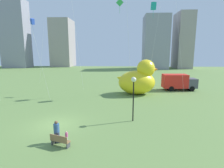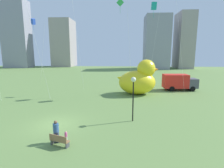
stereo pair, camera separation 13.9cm
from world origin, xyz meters
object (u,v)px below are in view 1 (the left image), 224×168
object	(u,v)px
lamppost	(134,87)
kite_green	(121,8)
person_child	(67,136)
box_truck	(178,82)
kite_blue	(33,22)
park_bench	(60,140)
person_adult	(57,131)
giant_inflatable_duck	(138,80)
kite_teal	(154,7)

from	to	relation	value
lamppost	kite_green	world-z (taller)	kite_green
person_child	box_truck	world-z (taller)	box_truck
lamppost	kite_blue	xyz separation A→B (m)	(-19.03, 19.25, 9.24)
person_child	kite_blue	xyz separation A→B (m)	(-13.70, 23.70, 12.24)
person_child	kite_green	xyz separation A→B (m)	(3.95, 18.36, 13.47)
person_child	box_truck	bearing A→B (deg)	53.61
kite_blue	park_bench	bearing A→B (deg)	-61.19
person_adult	kite_blue	xyz separation A→B (m)	(-13.01, 23.85, 11.74)
person_child	kite_blue	size ratio (longest dim) A/B	0.06
giant_inflatable_duck	lamppost	xyz separation A→B (m)	(-1.55, -11.65, 1.07)
park_bench	kite_blue	world-z (taller)	kite_blue
person_child	person_adult	bearing A→B (deg)	-167.36
person_adult	lamppost	distance (m)	7.98
kite_green	park_bench	bearing A→B (deg)	-102.51
kite_teal	kite_blue	world-z (taller)	kite_teal
kite_green	lamppost	bearing A→B (deg)	-84.33
kite_blue	kite_teal	bearing A→B (deg)	-18.54
lamppost	kite_green	size ratio (longest dim) A/B	0.29
park_bench	giant_inflatable_duck	distance (m)	18.37
park_bench	lamppost	size ratio (longest dim) A/B	0.35
giant_inflatable_duck	kite_teal	distance (m)	11.28
box_truck	kite_green	world-z (taller)	kite_green
person_child	kite_green	bearing A→B (deg)	77.86
person_adult	giant_inflatable_duck	world-z (taller)	giant_inflatable_duck
person_adult	giant_inflatable_duck	size ratio (longest dim) A/B	0.26
park_bench	kite_blue	distance (m)	30.42
park_bench	kite_blue	xyz separation A→B (m)	(-13.42, 24.40, 12.24)
person_child	kite_teal	bearing A→B (deg)	61.11
box_truck	kite_blue	xyz separation A→B (m)	(-28.13, 4.13, 11.26)
giant_inflatable_duck	park_bench	bearing A→B (deg)	-113.09
lamppost	kite_blue	distance (m)	28.60
kite_teal	person_adult	bearing A→B (deg)	-120.49
box_truck	lamppost	bearing A→B (deg)	-121.02
person_child	box_truck	xyz separation A→B (m)	(14.42, 19.57, 0.97)
park_bench	box_truck	xyz separation A→B (m)	(14.71, 20.28, 0.97)
park_bench	lamppost	xyz separation A→B (m)	(5.61, 5.16, 2.99)
giant_inflatable_duck	box_truck	bearing A→B (deg)	24.72
kite_green	kite_blue	bearing A→B (deg)	163.18
park_bench	person_child	size ratio (longest dim) A/B	1.84
lamppost	person_child	bearing A→B (deg)	-140.16
kite_blue	giant_inflatable_duck	bearing A→B (deg)	-20.26
giant_inflatable_duck	person_adult	bearing A→B (deg)	-114.98
giant_inflatable_duck	kite_blue	xyz separation A→B (m)	(-20.59, 7.60, 10.31)
park_bench	kite_blue	size ratio (longest dim) A/B	0.12
giant_inflatable_duck	kite_green	distance (m)	12.12
person_adult	kite_green	world-z (taller)	kite_green
lamppost	kite_green	xyz separation A→B (m)	(-1.38, 13.91, 10.48)
kite_teal	kite_blue	distance (m)	23.85
box_truck	kite_teal	size ratio (longest dim) A/B	0.42
box_truck	kite_green	size ratio (longest dim) A/B	0.39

